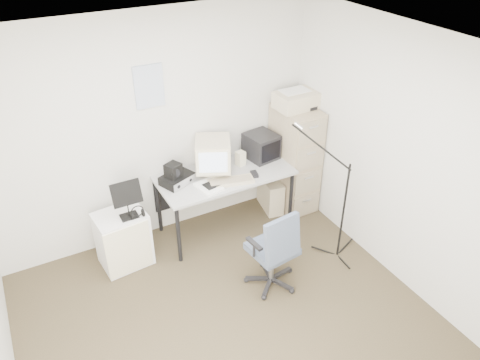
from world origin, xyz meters
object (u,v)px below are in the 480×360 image
office_chair (272,247)px  side_cart (123,239)px  filing_cabinet (294,159)px  desk (225,201)px

office_chair → side_cart: size_ratio=1.50×
filing_cabinet → desk: 0.99m
desk → side_cart: bearing=-178.1°
filing_cabinet → side_cart: size_ratio=2.10×
desk → side_cart: (-1.22, -0.04, -0.06)m
office_chair → side_cart: bearing=133.2°
filing_cabinet → desk: filing_cabinet is taller
side_cart → filing_cabinet: bearing=-3.4°
filing_cabinet → desk: bearing=-178.2°
filing_cabinet → office_chair: (-0.97, -1.08, -0.19)m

